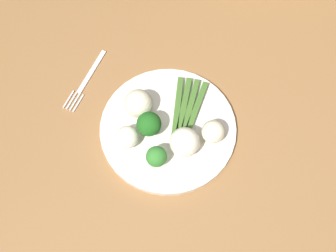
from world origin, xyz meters
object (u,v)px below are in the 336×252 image
broccoli_front_left (149,124)px  cauliflower_right (185,142)px  broccoli_near_center (156,157)px  cauliflower_outer_edge (127,137)px  asparagus_bundle (186,110)px  cauliflower_back_right (213,132)px  cauliflower_front (139,104)px  dining_table (198,141)px  plate (168,128)px  fork (86,81)px

broccoli_front_left → cauliflower_right: (-0.08, 0.02, -0.00)m
broccoli_near_center → cauliflower_outer_edge: broccoli_near_center is taller
asparagus_bundle → cauliflower_back_right: bearing=-124.9°
cauliflower_front → cauliflower_back_right: 0.16m
broccoli_front_left → cauliflower_right: same height
dining_table → asparagus_bundle: asparagus_bundle is taller
plate → cauliflower_right: (-0.04, 0.04, 0.04)m
dining_table → asparagus_bundle: (0.04, -0.01, 0.12)m
dining_table → cauliflower_front: (0.13, 0.01, 0.15)m
dining_table → broccoli_front_left: (0.10, 0.05, 0.15)m
asparagus_bundle → cauliflower_right: 0.09m
broccoli_near_center → cauliflower_back_right: (-0.10, -0.08, -0.01)m
cauliflower_outer_edge → dining_table: bearing=-148.2°
dining_table → broccoli_near_center: 0.20m
broccoli_front_left → cauliflower_back_right: broccoli_front_left is taller
asparagus_bundle → cauliflower_right: bearing=-170.7°
asparagus_bundle → broccoli_near_center: size_ratio=2.95×
cauliflower_back_right → fork: cauliflower_back_right is taller
asparagus_bundle → fork: asparagus_bundle is taller
asparagus_bundle → cauliflower_right: cauliflower_right is taller
cauliflower_right → fork: 0.27m
broccoli_near_center → asparagus_bundle: bearing=-104.3°
plate → broccoli_near_center: size_ratio=5.59×
dining_table → fork: bearing=-8.1°
asparagus_bundle → cauliflower_outer_edge: cauliflower_outer_edge is taller
broccoli_near_center → cauliflower_back_right: size_ratio=1.06×
dining_table → cauliflower_outer_edge: 0.21m
asparagus_bundle → cauliflower_front: (0.10, 0.02, 0.02)m
cauliflower_outer_edge → broccoli_near_center: bearing=157.5°
broccoli_front_left → cauliflower_outer_edge: broccoli_front_left is taller
cauliflower_right → broccoli_front_left: bearing=-13.4°
asparagus_bundle → cauliflower_back_right: (-0.06, 0.04, 0.02)m
asparagus_bundle → cauliflower_front: 0.10m
cauliflower_right → cauliflower_outer_edge: bearing=7.1°
broccoli_near_center → fork: broccoli_near_center is taller
plate → asparagus_bundle: size_ratio=1.89×
cauliflower_back_right → cauliflower_right: size_ratio=0.79×
cauliflower_outer_edge → cauliflower_right: cauliflower_right is taller
cauliflower_right → cauliflower_front: bearing=-28.7°
dining_table → broccoli_front_left: broccoli_front_left is taller
dining_table → cauliflower_back_right: bearing=130.8°
cauliflower_outer_edge → cauliflower_right: size_ratio=0.77×
cauliflower_outer_edge → cauliflower_back_right: cauliflower_back_right is taller
broccoli_near_center → cauliflower_outer_edge: size_ratio=1.10×
broccoli_near_center → cauliflower_front: bearing=-57.9°
asparagus_bundle → cauliflower_back_right: cauliflower_back_right is taller
broccoli_near_center → fork: bearing=-36.8°
broccoli_near_center → plate: bearing=-92.4°
fork → cauliflower_front: bearing=80.6°
cauliflower_front → cauliflower_outer_edge: size_ratio=1.29×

